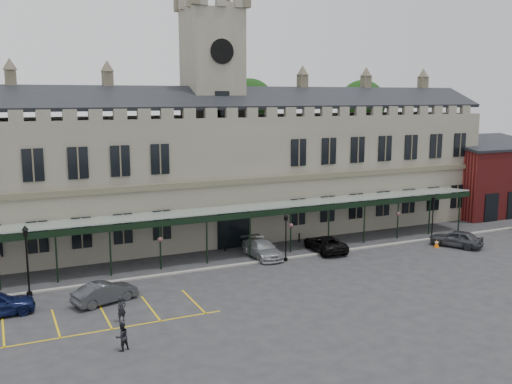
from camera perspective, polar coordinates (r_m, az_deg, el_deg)
name	(u,v)px	position (r m, az deg, el deg)	size (l,w,h in m)	color
ground	(289,281)	(43.97, 3.34, -8.92)	(140.00, 140.00, 0.00)	#29292B
station_building	(214,172)	(56.70, -4.24, 1.98)	(60.00, 10.36, 17.30)	slate
clock_tower	(213,105)	(56.29, -4.35, 8.71)	(5.60, 5.60, 24.80)	slate
canopy	(249,230)	(49.75, -0.71, -3.83)	(50.00, 4.10, 4.30)	#8C9E93
brick_annex	(488,178)	(73.91, 22.16, 1.26)	(12.40, 8.36, 9.23)	maroon
kerb	(258,262)	(48.64, 0.25, -7.01)	(60.00, 0.40, 0.12)	gray
parking_markings	(106,318)	(38.28, -14.74, -12.11)	(16.00, 6.00, 0.01)	gold
tree_behind_mid	(249,106)	(67.68, -0.66, 8.62)	(6.00, 6.00, 16.00)	#332314
tree_behind_right	(362,105)	(75.69, 10.57, 8.56)	(6.00, 6.00, 16.00)	#332314
lamp_post_left	(27,255)	(42.95, -21.94, -5.83)	(0.49, 0.49, 5.13)	black
lamp_post_mid	(286,233)	(48.58, 3.01, -4.09)	(0.39, 0.39, 4.17)	black
lamp_post_right	(433,213)	(58.36, 17.27, -2.02)	(0.42, 0.42, 4.47)	black
traffic_cone	(437,244)	(55.90, 17.61, -4.93)	(0.47, 0.47, 0.75)	#E36407
sign_board	(260,243)	(52.42, 0.42, -5.13)	(0.76, 0.11, 1.29)	black
bollard_left	(225,247)	(52.11, -3.10, -5.48)	(0.15, 0.15, 0.84)	black
bollard_right	(299,238)	(55.34, 4.33, -4.57)	(0.16, 0.16, 0.88)	black
car_left_b	(105,292)	(40.72, -14.85, -9.69)	(1.54, 4.42, 1.46)	#323539
car_taxi	(262,249)	(50.06, 0.61, -5.69)	(2.13, 5.23, 1.52)	#999BA0
car_van	(325,244)	(52.28, 6.91, -5.14)	(2.41, 5.22, 1.45)	black
car_right_a	(456,238)	(56.63, 19.41, -4.40)	(1.89, 4.69, 1.60)	#323539
person_a	(122,309)	(37.24, -13.29, -11.33)	(0.59, 0.39, 1.63)	black
person_b	(122,336)	(33.33, -13.26, -13.88)	(0.79, 0.62, 1.63)	black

